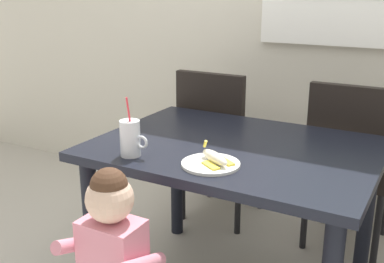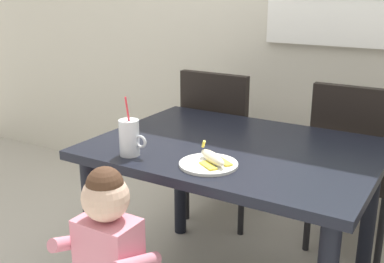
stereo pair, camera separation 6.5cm
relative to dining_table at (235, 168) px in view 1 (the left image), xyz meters
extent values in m
cube|color=black|center=(0.00, 0.00, 0.09)|extent=(1.22, 0.90, 0.04)
cylinder|color=black|center=(-0.53, -0.37, -0.29)|extent=(0.07, 0.07, 0.72)
cylinder|color=black|center=(-0.53, 0.37, -0.29)|extent=(0.07, 0.07, 0.72)
cylinder|color=black|center=(0.53, 0.37, -0.29)|extent=(0.07, 0.07, 0.72)
cube|color=black|center=(-0.39, 0.72, -0.20)|extent=(0.44, 0.44, 0.06)
cube|color=black|center=(-0.39, 0.52, 0.07)|extent=(0.42, 0.05, 0.48)
cylinder|color=black|center=(-0.20, 0.91, -0.44)|extent=(0.04, 0.04, 0.42)
cylinder|color=black|center=(-0.58, 0.91, -0.44)|extent=(0.04, 0.04, 0.42)
cylinder|color=black|center=(-0.20, 0.53, -0.44)|extent=(0.04, 0.04, 0.42)
cylinder|color=black|center=(-0.58, 0.53, -0.44)|extent=(0.04, 0.04, 0.42)
cube|color=black|center=(0.38, 0.76, -0.20)|extent=(0.44, 0.44, 0.06)
cube|color=black|center=(0.38, 0.56, 0.07)|extent=(0.42, 0.05, 0.48)
cylinder|color=black|center=(0.19, 0.95, -0.44)|extent=(0.04, 0.04, 0.42)
cylinder|color=black|center=(0.57, 0.57, -0.44)|extent=(0.04, 0.04, 0.42)
cylinder|color=black|center=(0.19, 0.57, -0.44)|extent=(0.04, 0.04, 0.42)
cube|color=pink|center=(-0.18, -0.65, -0.16)|extent=(0.22, 0.15, 0.30)
sphere|color=beige|center=(-0.18, -0.65, 0.08)|extent=(0.17, 0.17, 0.17)
sphere|color=#472D1E|center=(-0.18, -0.65, 0.13)|extent=(0.13, 0.13, 0.13)
cylinder|color=pink|center=(-0.32, -0.67, -0.13)|extent=(0.05, 0.24, 0.13)
cylinder|color=silver|center=(-0.32, -0.34, 0.19)|extent=(0.08, 0.08, 0.15)
cylinder|color=#8C6647|center=(-0.32, -0.34, 0.16)|extent=(0.07, 0.07, 0.08)
torus|color=silver|center=(-0.26, -0.34, 0.18)|extent=(0.06, 0.01, 0.06)
cylinder|color=#E5333F|center=(-0.31, -0.34, 0.25)|extent=(0.01, 0.04, 0.22)
cylinder|color=white|center=(0.02, -0.28, 0.12)|extent=(0.23, 0.23, 0.01)
ellipsoid|color=#F4EAC6|center=(0.03, -0.27, 0.14)|extent=(0.17, 0.13, 0.04)
cube|color=yellow|center=(0.04, -0.31, 0.13)|extent=(0.09, 0.08, 0.01)
cube|color=yellow|center=(0.07, -0.25, 0.13)|extent=(0.09, 0.08, 0.01)
cylinder|color=yellow|center=(-0.03, -0.23, 0.18)|extent=(0.03, 0.02, 0.03)
camera|label=1|loc=(0.78, -1.79, 0.78)|focal=43.61mm
camera|label=2|loc=(0.84, -1.76, 0.78)|focal=43.61mm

